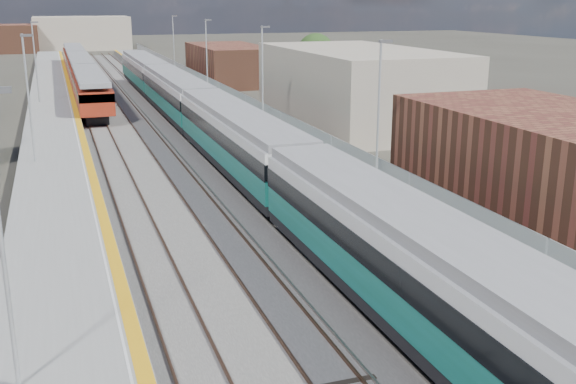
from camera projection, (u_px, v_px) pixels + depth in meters
ground at (164, 124)px, 58.56m from camera, size 320.00×320.00×0.00m
ballast_bed at (134, 120)px, 60.12m from camera, size 10.50×155.00×0.06m
tracks at (139, 116)px, 61.81m from camera, size 8.96×160.00×0.17m
platform_right at (216, 111)px, 62.33m from camera, size 4.70×155.00×8.52m
platform_left at (53, 119)px, 57.84m from camera, size 4.30×155.00×8.52m
green_train at (202, 112)px, 50.04m from camera, size 3.07×85.35×3.38m
red_train at (81, 70)px, 82.09m from camera, size 2.91×58.90×3.67m
tree_d at (316, 52)px, 84.89m from camera, size 4.75×4.75×6.43m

